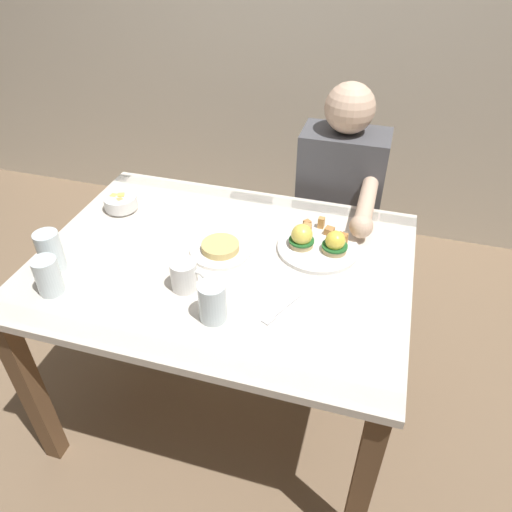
{
  "coord_description": "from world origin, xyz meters",
  "views": [
    {
      "loc": [
        0.46,
        -1.17,
        1.72
      ],
      "look_at": [
        0.12,
        0.0,
        0.78
      ],
      "focal_mm": 34.36,
      "sensor_mm": 36.0,
      "label": 1
    }
  ],
  "objects_px": {
    "water_glass_far": "(49,278)",
    "side_plate": "(220,249)",
    "dining_table": "(223,284)",
    "fork": "(280,311)",
    "diner_person": "(339,203)",
    "water_glass_near": "(213,303)",
    "fruit_bowl": "(121,203)",
    "water_glass_extra": "(51,253)",
    "coffee_mug": "(185,275)",
    "eggs_benedict_plate": "(318,243)"
  },
  "relations": [
    {
      "from": "dining_table",
      "to": "fruit_bowl",
      "type": "height_order",
      "value": "fruit_bowl"
    },
    {
      "from": "fork",
      "to": "water_glass_near",
      "type": "relative_size",
      "value": 1.23
    },
    {
      "from": "diner_person",
      "to": "eggs_benedict_plate",
      "type": "bearing_deg",
      "value": -91.16
    },
    {
      "from": "water_glass_far",
      "to": "water_glass_extra",
      "type": "distance_m",
      "value": 0.11
    },
    {
      "from": "coffee_mug",
      "to": "side_plate",
      "type": "bearing_deg",
      "value": 78.2
    },
    {
      "from": "dining_table",
      "to": "side_plate",
      "type": "xyz_separation_m",
      "value": [
        -0.02,
        0.04,
        0.12
      ]
    },
    {
      "from": "water_glass_far",
      "to": "side_plate",
      "type": "xyz_separation_m",
      "value": [
        0.42,
        0.32,
        -0.04
      ]
    },
    {
      "from": "dining_table",
      "to": "water_glass_far",
      "type": "relative_size",
      "value": 10.14
    },
    {
      "from": "eggs_benedict_plate",
      "to": "fruit_bowl",
      "type": "xyz_separation_m",
      "value": [
        -0.75,
        0.04,
        0.0
      ]
    },
    {
      "from": "fruit_bowl",
      "to": "water_glass_far",
      "type": "xyz_separation_m",
      "value": [
        0.02,
        -0.47,
        0.02
      ]
    },
    {
      "from": "eggs_benedict_plate",
      "to": "coffee_mug",
      "type": "xyz_separation_m",
      "value": [
        -0.35,
        -0.3,
        0.02
      ]
    },
    {
      "from": "coffee_mug",
      "to": "water_glass_near",
      "type": "distance_m",
      "value": 0.16
    },
    {
      "from": "water_glass_extra",
      "to": "water_glass_far",
      "type": "bearing_deg",
      "value": -59.85
    },
    {
      "from": "eggs_benedict_plate",
      "to": "coffee_mug",
      "type": "relative_size",
      "value": 2.43
    },
    {
      "from": "eggs_benedict_plate",
      "to": "diner_person",
      "type": "distance_m",
      "value": 0.47
    },
    {
      "from": "water_glass_extra",
      "to": "side_plate",
      "type": "height_order",
      "value": "water_glass_extra"
    },
    {
      "from": "diner_person",
      "to": "water_glass_extra",
      "type": "bearing_deg",
      "value": -134.83
    },
    {
      "from": "diner_person",
      "to": "water_glass_near",
      "type": "bearing_deg",
      "value": -105.16
    },
    {
      "from": "diner_person",
      "to": "fruit_bowl",
      "type": "bearing_deg",
      "value": -150.94
    },
    {
      "from": "coffee_mug",
      "to": "diner_person",
      "type": "relative_size",
      "value": 0.1
    },
    {
      "from": "fork",
      "to": "water_glass_near",
      "type": "height_order",
      "value": "water_glass_near"
    },
    {
      "from": "fruit_bowl",
      "to": "fork",
      "type": "distance_m",
      "value": 0.79
    },
    {
      "from": "coffee_mug",
      "to": "fork",
      "type": "xyz_separation_m",
      "value": [
        0.3,
        -0.02,
        -0.05
      ]
    },
    {
      "from": "dining_table",
      "to": "eggs_benedict_plate",
      "type": "height_order",
      "value": "eggs_benedict_plate"
    },
    {
      "from": "fruit_bowl",
      "to": "dining_table",
      "type": "bearing_deg",
      "value": -21.51
    },
    {
      "from": "dining_table",
      "to": "water_glass_far",
      "type": "bearing_deg",
      "value": -146.62
    },
    {
      "from": "dining_table",
      "to": "eggs_benedict_plate",
      "type": "relative_size",
      "value": 4.44
    },
    {
      "from": "fruit_bowl",
      "to": "water_glass_far",
      "type": "height_order",
      "value": "water_glass_far"
    },
    {
      "from": "fruit_bowl",
      "to": "coffee_mug",
      "type": "height_order",
      "value": "coffee_mug"
    },
    {
      "from": "eggs_benedict_plate",
      "to": "dining_table",
      "type": "bearing_deg",
      "value": -154.08
    },
    {
      "from": "coffee_mug",
      "to": "water_glass_extra",
      "type": "distance_m",
      "value": 0.43
    },
    {
      "from": "dining_table",
      "to": "coffee_mug",
      "type": "height_order",
      "value": "coffee_mug"
    },
    {
      "from": "coffee_mug",
      "to": "water_glass_far",
      "type": "relative_size",
      "value": 0.94
    },
    {
      "from": "eggs_benedict_plate",
      "to": "diner_person",
      "type": "relative_size",
      "value": 0.24
    },
    {
      "from": "eggs_benedict_plate",
      "to": "water_glass_near",
      "type": "bearing_deg",
      "value": -119.35
    },
    {
      "from": "water_glass_near",
      "to": "water_glass_far",
      "type": "height_order",
      "value": "water_glass_near"
    },
    {
      "from": "water_glass_near",
      "to": "side_plate",
      "type": "relative_size",
      "value": 0.6
    },
    {
      "from": "fork",
      "to": "water_glass_near",
      "type": "bearing_deg",
      "value": -156.31
    },
    {
      "from": "side_plate",
      "to": "diner_person",
      "type": "distance_m",
      "value": 0.65
    },
    {
      "from": "water_glass_near",
      "to": "fruit_bowl",
      "type": "bearing_deg",
      "value": 140.22
    },
    {
      "from": "fruit_bowl",
      "to": "coffee_mug",
      "type": "bearing_deg",
      "value": -40.37
    },
    {
      "from": "fruit_bowl",
      "to": "coffee_mug",
      "type": "relative_size",
      "value": 1.08
    },
    {
      "from": "eggs_benedict_plate",
      "to": "fork",
      "type": "relative_size",
      "value": 1.83
    },
    {
      "from": "coffee_mug",
      "to": "water_glass_extra",
      "type": "relative_size",
      "value": 0.82
    },
    {
      "from": "coffee_mug",
      "to": "water_glass_near",
      "type": "xyz_separation_m",
      "value": [
        0.12,
        -0.1,
        0.0
      ]
    },
    {
      "from": "diner_person",
      "to": "coffee_mug",
      "type": "bearing_deg",
      "value": -115.06
    },
    {
      "from": "water_glass_far",
      "to": "diner_person",
      "type": "distance_m",
      "value": 1.16
    },
    {
      "from": "water_glass_near",
      "to": "side_plate",
      "type": "xyz_separation_m",
      "value": [
        -0.08,
        0.29,
        -0.04
      ]
    },
    {
      "from": "water_glass_near",
      "to": "dining_table",
      "type": "bearing_deg",
      "value": 104.45
    },
    {
      "from": "fork",
      "to": "diner_person",
      "type": "bearing_deg",
      "value": 85.67
    }
  ]
}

